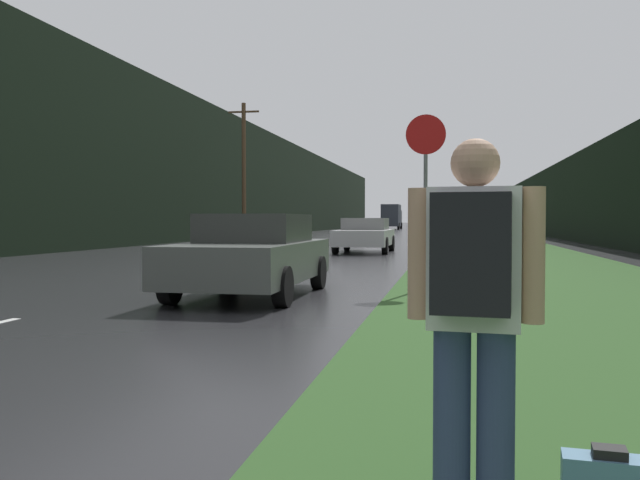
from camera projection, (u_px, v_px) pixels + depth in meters
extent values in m
cube|color=#2D5123|center=(485.00, 242.00, 38.77)|extent=(6.00, 240.00, 0.02)
cube|color=silver|center=(183.00, 281.00, 14.09)|extent=(0.12, 3.00, 0.01)
cube|color=silver|center=(270.00, 261.00, 20.96)|extent=(0.12, 3.00, 0.01)
cube|color=black|center=(239.00, 180.00, 51.83)|extent=(2.00, 140.00, 8.65)
cube|color=black|center=(566.00, 202.00, 47.38)|extent=(2.00, 140.00, 5.06)
cylinder|color=#4C3823|center=(244.00, 173.00, 38.66)|extent=(0.24, 0.24, 7.93)
cube|color=#4C3823|center=(244.00, 112.00, 38.56)|extent=(1.80, 0.10, 0.10)
cylinder|color=slate|center=(425.00, 222.00, 12.18)|extent=(0.07, 0.07, 2.44)
cylinder|color=#B71414|center=(426.00, 134.00, 12.13)|extent=(0.72, 0.02, 0.72)
cylinder|color=navy|center=(452.00, 424.00, 2.86)|extent=(0.16, 0.16, 0.82)
cylinder|color=navy|center=(496.00, 428.00, 2.81)|extent=(0.16, 0.16, 0.82)
cube|color=white|center=(475.00, 258.00, 2.81)|extent=(0.40, 0.25, 0.59)
sphere|color=tan|center=(475.00, 163.00, 2.80)|extent=(0.20, 0.20, 0.20)
cylinder|color=tan|center=(418.00, 253.00, 2.88)|extent=(0.09, 0.09, 0.56)
cylinder|color=tan|center=(534.00, 255.00, 2.74)|extent=(0.09, 0.09, 0.56)
cube|color=black|center=(471.00, 253.00, 2.62)|extent=(0.32, 0.21, 0.47)
cube|color=black|center=(609.00, 452.00, 2.73)|extent=(0.14, 0.12, 0.04)
cube|color=#4C514C|center=(252.00, 261.00, 11.29)|extent=(1.83, 4.38, 0.63)
cube|color=#2D302D|center=(255.00, 228.00, 11.49)|extent=(1.56, 1.97, 0.47)
cylinder|color=black|center=(283.00, 287.00, 9.80)|extent=(0.20, 0.60, 0.60)
cylinder|color=black|center=(170.00, 284.00, 10.13)|extent=(0.20, 0.60, 0.60)
cylinder|color=black|center=(318.00, 272.00, 12.47)|extent=(0.20, 0.60, 0.60)
cylinder|color=black|center=(228.00, 271.00, 12.80)|extent=(0.20, 0.60, 0.60)
cube|color=#BCBCBC|center=(365.00, 237.00, 26.29)|extent=(1.94, 4.60, 0.59)
cube|color=slate|center=(366.00, 224.00, 26.50)|extent=(1.65, 2.07, 0.46)
cylinder|color=black|center=(385.00, 246.00, 24.72)|extent=(0.20, 0.64, 0.64)
cylinder|color=black|center=(335.00, 245.00, 25.07)|extent=(0.20, 0.64, 0.64)
cylinder|color=black|center=(392.00, 243.00, 27.52)|extent=(0.20, 0.64, 0.64)
cylinder|color=black|center=(347.00, 243.00, 27.87)|extent=(0.20, 0.64, 0.64)
cube|color=black|center=(393.00, 218.00, 93.35)|extent=(2.15, 2.56, 2.16)
cube|color=#333842|center=(391.00, 215.00, 89.59)|extent=(2.27, 5.07, 2.88)
cylinder|color=black|center=(385.00, 226.00, 93.34)|extent=(0.28, 0.90, 0.90)
cylinder|color=black|center=(401.00, 226.00, 92.93)|extent=(0.28, 0.90, 0.90)
cylinder|color=black|center=(382.00, 226.00, 88.59)|extent=(0.28, 0.90, 0.90)
cylinder|color=black|center=(398.00, 226.00, 88.19)|extent=(0.28, 0.90, 0.90)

